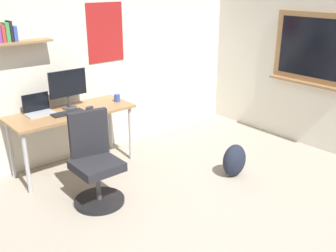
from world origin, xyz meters
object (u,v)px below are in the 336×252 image
object	(u,v)px
desk	(71,117)
monitor_primary	(68,86)
laptop	(38,109)
keyboard	(68,113)
computer_mouse	(90,108)
coffee_mug	(117,98)
backpack	(234,160)
office_chair	(95,165)

from	to	relation	value
desk	monitor_primary	size ratio (longest dim) A/B	3.14
laptop	keyboard	distance (m)	0.34
keyboard	computer_mouse	size ratio (longest dim) A/B	3.56
desk	monitor_primary	xyz separation A→B (m)	(0.04, 0.10, 0.35)
desk	keyboard	bearing A→B (deg)	-134.39
laptop	coffee_mug	world-z (taller)	laptop
desk	backpack	size ratio (longest dim) A/B	3.71
office_chair	keyboard	distance (m)	0.84
desk	office_chair	xyz separation A→B (m)	(-0.18, -0.83, -0.25)
keyboard	backpack	bearing A→B (deg)	-43.07
office_chair	keyboard	size ratio (longest dim) A/B	2.57
computer_mouse	coffee_mug	world-z (taller)	coffee_mug
keyboard	coffee_mug	distance (m)	0.70
laptop	keyboard	xyz separation A→B (m)	(0.25, -0.22, -0.04)
laptop	monitor_primary	size ratio (longest dim) A/B	0.67
monitor_primary	office_chair	bearing A→B (deg)	-103.31
laptop	backpack	bearing A→B (deg)	-42.69
desk	coffee_mug	xyz separation A→B (m)	(0.63, -0.02, 0.12)
monitor_primary	backpack	xyz separation A→B (m)	(1.30, -1.49, -0.81)
office_chair	keyboard	xyz separation A→B (m)	(0.11, 0.76, 0.34)
monitor_primary	keyboard	size ratio (longest dim) A/B	1.25
coffee_mug	backpack	distance (m)	1.65
office_chair	laptop	world-z (taller)	laptop
laptop	keyboard	size ratio (longest dim) A/B	0.84
desk	keyboard	xyz separation A→B (m)	(-0.07, -0.07, 0.09)
computer_mouse	backpack	distance (m)	1.82
desk	coffee_mug	size ratio (longest dim) A/B	15.83
coffee_mug	office_chair	bearing A→B (deg)	-135.16
monitor_primary	keyboard	xyz separation A→B (m)	(-0.11, -0.17, -0.26)
keyboard	desk	bearing A→B (deg)	45.61
office_chair	keyboard	world-z (taller)	office_chair
keyboard	backpack	distance (m)	2.01
backpack	computer_mouse	bearing A→B (deg)	130.61
desk	computer_mouse	world-z (taller)	computer_mouse
monitor_primary	keyboard	distance (m)	0.33
backpack	keyboard	bearing A→B (deg)	136.93
keyboard	monitor_primary	bearing A→B (deg)	57.26
laptop	backpack	size ratio (longest dim) A/B	0.79
coffee_mug	keyboard	bearing A→B (deg)	-175.92
office_chair	monitor_primary	xyz separation A→B (m)	(0.22, 0.93, 0.60)
coffee_mug	monitor_primary	bearing A→B (deg)	168.55
backpack	laptop	bearing A→B (deg)	137.31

